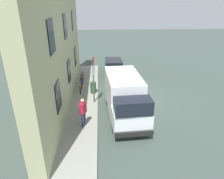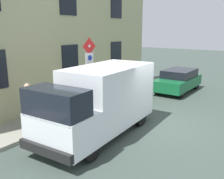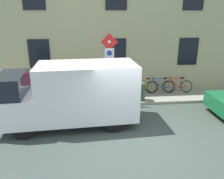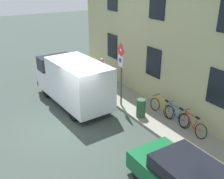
{
  "view_description": "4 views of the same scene",
  "coord_description": "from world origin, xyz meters",
  "px_view_note": "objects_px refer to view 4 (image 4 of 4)",
  "views": [
    {
      "loc": [
        2.53,
        13.31,
        6.68
      ],
      "look_at": [
        1.75,
        0.21,
        0.95
      ],
      "focal_mm": 32.54,
      "sensor_mm": 36.0,
      "label": 1
    },
    {
      "loc": [
        -4.39,
        8.99,
        3.84
      ],
      "look_at": [
        1.91,
        0.23,
        1.23
      ],
      "focal_mm": 40.1,
      "sensor_mm": 36.0,
      "label": 2
    },
    {
      "loc": [
        -7.25,
        1.33,
        4.27
      ],
      "look_at": [
        2.34,
        0.43,
        1.02
      ],
      "focal_mm": 35.55,
      "sensor_mm": 36.0,
      "label": 3
    },
    {
      "loc": [
        -4.04,
        -10.1,
        6.45
      ],
      "look_at": [
        2.64,
        0.79,
        0.98
      ],
      "focal_mm": 42.79,
      "sensor_mm": 36.0,
      "label": 4
    }
  ],
  "objects_px": {
    "pedestrian": "(102,71)",
    "sign_post_stacked": "(121,66)",
    "litter_bin": "(141,108)",
    "delivery_van": "(73,81)",
    "bicycle_red": "(192,125)",
    "bicycle_orange": "(162,107)",
    "bicycle_blue": "(176,116)"
  },
  "relations": [
    {
      "from": "pedestrian",
      "to": "sign_post_stacked",
      "type": "bearing_deg",
      "value": -76.55
    },
    {
      "from": "sign_post_stacked",
      "to": "litter_bin",
      "type": "bearing_deg",
      "value": -85.08
    },
    {
      "from": "delivery_van",
      "to": "bicycle_red",
      "type": "relative_size",
      "value": 3.17
    },
    {
      "from": "bicycle_orange",
      "to": "pedestrian",
      "type": "xyz_separation_m",
      "value": [
        -0.59,
        4.9,
        0.56
      ]
    },
    {
      "from": "delivery_van",
      "to": "pedestrian",
      "type": "relative_size",
      "value": 3.17
    },
    {
      "from": "bicycle_orange",
      "to": "pedestrian",
      "type": "height_order",
      "value": "pedestrian"
    },
    {
      "from": "bicycle_blue",
      "to": "litter_bin",
      "type": "height_order",
      "value": "litter_bin"
    },
    {
      "from": "bicycle_blue",
      "to": "sign_post_stacked",
      "type": "bearing_deg",
      "value": 22.28
    },
    {
      "from": "delivery_van",
      "to": "litter_bin",
      "type": "distance_m",
      "value": 3.88
    },
    {
      "from": "delivery_van",
      "to": "bicycle_orange",
      "type": "xyz_separation_m",
      "value": [
        3.06,
        -3.6,
        -0.82
      ]
    },
    {
      "from": "bicycle_orange",
      "to": "bicycle_red",
      "type": "bearing_deg",
      "value": 177.76
    },
    {
      "from": "bicycle_red",
      "to": "bicycle_orange",
      "type": "height_order",
      "value": "same"
    },
    {
      "from": "pedestrian",
      "to": "litter_bin",
      "type": "xyz_separation_m",
      "value": [
        -0.43,
        -4.52,
        -0.48
      ]
    },
    {
      "from": "delivery_van",
      "to": "bicycle_red",
      "type": "distance_m",
      "value": 6.36
    },
    {
      "from": "bicycle_red",
      "to": "bicycle_blue",
      "type": "distance_m",
      "value": 0.96
    },
    {
      "from": "sign_post_stacked",
      "to": "litter_bin",
      "type": "xyz_separation_m",
      "value": [
        0.14,
        -1.58,
        -1.72
      ]
    },
    {
      "from": "pedestrian",
      "to": "bicycle_red",
      "type": "bearing_deg",
      "value": -60.75
    },
    {
      "from": "sign_post_stacked",
      "to": "bicycle_red",
      "type": "distance_m",
      "value": 4.43
    },
    {
      "from": "litter_bin",
      "to": "bicycle_orange",
      "type": "bearing_deg",
      "value": -20.57
    },
    {
      "from": "delivery_van",
      "to": "pedestrian",
      "type": "height_order",
      "value": "delivery_van"
    },
    {
      "from": "delivery_van",
      "to": "bicycle_blue",
      "type": "bearing_deg",
      "value": -149.71
    },
    {
      "from": "bicycle_red",
      "to": "pedestrian",
      "type": "bearing_deg",
      "value": 8.68
    },
    {
      "from": "sign_post_stacked",
      "to": "bicycle_orange",
      "type": "relative_size",
      "value": 1.88
    },
    {
      "from": "sign_post_stacked",
      "to": "delivery_van",
      "type": "xyz_separation_m",
      "value": [
        -1.91,
        1.63,
        -0.98
      ]
    },
    {
      "from": "bicycle_red",
      "to": "bicycle_orange",
      "type": "bearing_deg",
      "value": 3.73
    },
    {
      "from": "bicycle_red",
      "to": "bicycle_orange",
      "type": "xyz_separation_m",
      "value": [
        -0.0,
        1.92,
        0.0
      ]
    },
    {
      "from": "sign_post_stacked",
      "to": "bicycle_blue",
      "type": "relative_size",
      "value": 1.88
    },
    {
      "from": "delivery_van",
      "to": "bicycle_orange",
      "type": "bearing_deg",
      "value": -143.22
    },
    {
      "from": "litter_bin",
      "to": "delivery_van",
      "type": "bearing_deg",
      "value": 122.44
    },
    {
      "from": "bicycle_orange",
      "to": "litter_bin",
      "type": "distance_m",
      "value": 1.09
    },
    {
      "from": "bicycle_red",
      "to": "litter_bin",
      "type": "xyz_separation_m",
      "value": [
        -1.02,
        2.3,
        0.08
      ]
    },
    {
      "from": "bicycle_red",
      "to": "pedestrian",
      "type": "distance_m",
      "value": 6.87
    }
  ]
}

